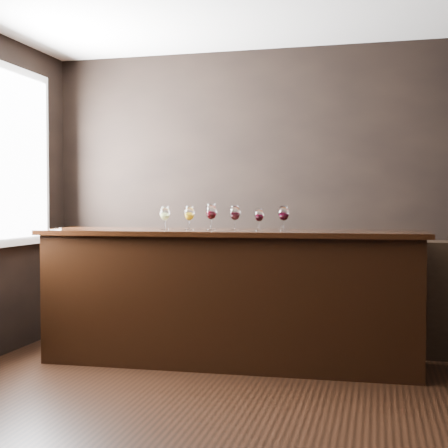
% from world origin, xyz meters
% --- Properties ---
extents(ground, '(5.00, 5.00, 0.00)m').
position_xyz_m(ground, '(0.00, 0.00, 0.00)').
color(ground, black).
rests_on(ground, ground).
extents(room_shell, '(5.02, 4.52, 2.81)m').
position_xyz_m(room_shell, '(-0.23, 0.11, 1.81)').
color(room_shell, black).
rests_on(room_shell, ground).
extents(bar_counter, '(3.08, 0.77, 1.07)m').
position_xyz_m(bar_counter, '(-0.51, 1.34, 0.53)').
color(bar_counter, black).
rests_on(bar_counter, ground).
extents(bar_top, '(3.18, 0.84, 0.04)m').
position_xyz_m(bar_top, '(-0.51, 1.34, 1.09)').
color(bar_top, black).
rests_on(bar_top, bar_counter).
extents(back_bar_shelf, '(2.78, 0.40, 1.00)m').
position_xyz_m(back_bar_shelf, '(0.01, 2.03, 0.50)').
color(back_bar_shelf, black).
rests_on(back_bar_shelf, ground).
extents(glass_white, '(0.08, 0.08, 0.19)m').
position_xyz_m(glass_white, '(-1.06, 1.33, 1.24)').
color(glass_white, white).
rests_on(glass_white, bar_top).
extents(glass_amber, '(0.08, 0.08, 0.19)m').
position_xyz_m(glass_amber, '(-0.86, 1.36, 1.24)').
color(glass_amber, white).
rests_on(glass_amber, bar_top).
extents(glass_red_a, '(0.09, 0.09, 0.22)m').
position_xyz_m(glass_red_a, '(-0.66, 1.34, 1.26)').
color(glass_red_a, white).
rests_on(glass_red_a, bar_top).
extents(glass_red_b, '(0.09, 0.09, 0.20)m').
position_xyz_m(glass_red_b, '(-0.46, 1.36, 1.25)').
color(glass_red_b, white).
rests_on(glass_red_b, bar_top).
extents(glass_red_c, '(0.08, 0.08, 0.18)m').
position_xyz_m(glass_red_c, '(-0.26, 1.37, 1.23)').
color(glass_red_c, white).
rests_on(glass_red_c, bar_top).
extents(glass_red_d, '(0.09, 0.09, 0.20)m').
position_xyz_m(glass_red_d, '(-0.05, 1.34, 1.25)').
color(glass_red_d, white).
rests_on(glass_red_d, bar_top).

